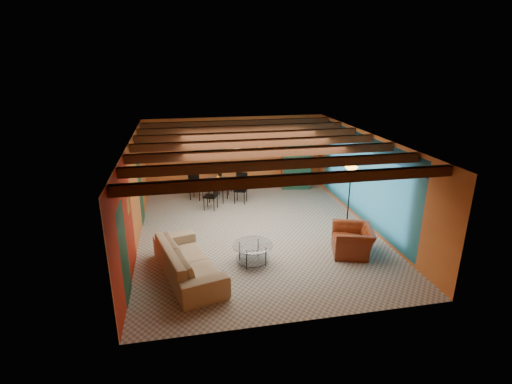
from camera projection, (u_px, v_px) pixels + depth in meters
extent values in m
cube|color=#9B958A|center=(257.00, 232.00, 11.00)|extent=(6.50, 8.00, 0.01)
cube|color=silver|center=(257.00, 138.00, 10.11)|extent=(6.50, 8.00, 0.01)
cube|color=#C0632C|center=(236.00, 154.00, 14.26)|extent=(6.50, 0.02, 2.70)
cube|color=maroon|center=(134.00, 195.00, 9.95)|extent=(0.02, 8.00, 2.70)
cube|color=teal|center=(368.00, 180.00, 11.16)|extent=(0.02, 8.00, 2.70)
imported|color=#937C5E|center=(188.00, 261.00, 8.70)|extent=(1.65, 2.77, 0.76)
imported|color=maroon|center=(352.00, 240.00, 9.74)|extent=(1.21, 1.31, 0.70)
cube|color=brown|center=(295.00, 165.00, 14.54)|extent=(1.08, 0.66, 1.76)
cube|color=black|center=(211.00, 147.00, 13.96)|extent=(1.05, 0.03, 0.65)
imported|color=#26661E|center=(296.00, 136.00, 14.18)|extent=(0.44, 0.39, 0.46)
imported|color=orange|center=(217.00, 169.00, 13.07)|extent=(0.23, 0.23, 0.20)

